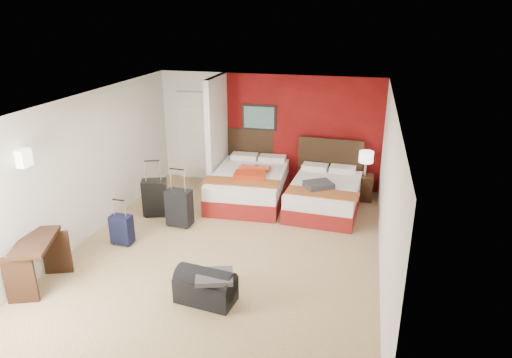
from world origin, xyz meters
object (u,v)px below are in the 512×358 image
(bed_left, at_px, (249,186))
(suitcase_black, at_px, (155,199))
(desk, at_px, (39,264))
(table_lamp, at_px, (366,164))
(suitcase_navy, at_px, (122,231))
(suitcase_charcoal, at_px, (179,209))
(red_suitcase_open, at_px, (253,172))
(nightstand, at_px, (364,187))
(duffel_bag, at_px, (206,288))
(bed_right, at_px, (324,196))

(bed_left, distance_m, suitcase_black, 1.98)
(suitcase_black, height_order, desk, desk)
(table_lamp, relative_size, suitcase_navy, 1.05)
(table_lamp, xyz_separation_m, suitcase_black, (-3.93, -1.79, -0.45))
(suitcase_charcoal, bearing_deg, suitcase_black, 157.20)
(suitcase_black, bearing_deg, red_suitcase_open, 12.88)
(table_lamp, height_order, desk, table_lamp)
(red_suitcase_open, relative_size, desk, 0.93)
(bed_left, xyz_separation_m, nightstand, (2.34, 0.61, -0.04))
(bed_left, relative_size, suitcase_black, 2.98)
(bed_left, relative_size, nightstand, 3.89)
(bed_left, distance_m, table_lamp, 2.47)
(red_suitcase_open, height_order, duffel_bag, red_suitcase_open)
(nightstand, bearing_deg, desk, -133.64)
(table_lamp, bearing_deg, suitcase_navy, -142.86)
(desk, bearing_deg, red_suitcase_open, 38.92)
(suitcase_charcoal, xyz_separation_m, duffel_bag, (1.26, -2.12, -0.13))
(bed_right, distance_m, desk, 5.25)
(red_suitcase_open, distance_m, duffel_bag, 3.55)
(desk, bearing_deg, duffel_bag, -14.87)
(nightstand, xyz_separation_m, suitcase_charcoal, (-3.29, -2.10, 0.07))
(bed_right, relative_size, table_lamp, 3.60)
(red_suitcase_open, bearing_deg, duffel_bag, -92.33)
(bed_left, xyz_separation_m, red_suitcase_open, (0.10, -0.10, 0.37))
(suitcase_charcoal, bearing_deg, table_lamp, 35.91)
(red_suitcase_open, bearing_deg, desk, -126.42)
(suitcase_black, bearing_deg, bed_left, 16.89)
(bed_right, bearing_deg, nightstand, 47.81)
(desk, bearing_deg, bed_right, 24.65)
(duffel_bag, bearing_deg, nightstand, 71.99)
(suitcase_navy, height_order, desk, desk)
(table_lamp, height_order, suitcase_charcoal, table_lamp)
(nightstand, distance_m, duffel_bag, 4.68)
(nightstand, distance_m, suitcase_charcoal, 3.90)
(table_lamp, bearing_deg, duffel_bag, -115.68)
(nightstand, height_order, table_lamp, table_lamp)
(suitcase_navy, xyz_separation_m, desk, (-0.49, -1.45, 0.13))
(nightstand, height_order, desk, desk)
(bed_left, bearing_deg, suitcase_charcoal, -125.20)
(red_suitcase_open, relative_size, suitcase_black, 1.22)
(bed_right, height_order, suitcase_black, suitcase_black)
(nightstand, relative_size, suitcase_black, 0.77)
(bed_left, xyz_separation_m, table_lamp, (2.34, 0.61, 0.49))
(red_suitcase_open, relative_size, nightstand, 1.59)
(table_lamp, xyz_separation_m, suitcase_charcoal, (-3.29, -2.10, -0.46))
(bed_right, xyz_separation_m, suitcase_charcoal, (-2.54, -1.37, 0.05))
(suitcase_black, bearing_deg, duffel_bag, -71.60)
(suitcase_black, xyz_separation_m, desk, (-0.53, -2.67, 0.03))
(bed_right, bearing_deg, suitcase_navy, -141.10)
(red_suitcase_open, relative_size, suitcase_charcoal, 1.27)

